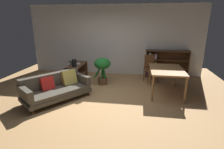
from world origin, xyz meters
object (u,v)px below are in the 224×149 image
at_px(open_laptop, 75,63).
at_px(potted_floor_plant, 102,67).
at_px(dining_table, 167,71).
at_px(fabric_couch, 56,88).
at_px(desk_speaker, 74,63).
at_px(bookshelf, 163,64).
at_px(media_console, 77,73).
at_px(dining_chair_near, 150,67).

distance_m(open_laptop, potted_floor_plant, 1.07).
bearing_deg(open_laptop, dining_table, -13.92).
bearing_deg(fabric_couch, desk_speaker, 85.20).
xyz_separation_m(open_laptop, desk_speaker, (0.11, -0.37, 0.09)).
xyz_separation_m(potted_floor_plant, dining_table, (2.02, -0.52, 0.07)).
distance_m(dining_table, bookshelf, 1.75).
bearing_deg(media_console, potted_floor_plant, -9.74).
distance_m(dining_chair_near, bookshelf, 0.87).
relative_size(potted_floor_plant, dining_chair_near, 0.96).
distance_m(media_console, dining_chair_near, 2.61).
distance_m(desk_speaker, potted_floor_plant, 0.95).
height_order(media_console, dining_table, dining_table).
height_order(media_console, open_laptop, open_laptop).
relative_size(media_console, open_laptop, 2.65).
height_order(fabric_couch, bookshelf, bookshelf).
bearing_deg(potted_floor_plant, fabric_couch, -127.09).
relative_size(desk_speaker, dining_table, 0.18).
relative_size(fabric_couch, bookshelf, 1.20).
height_order(open_laptop, bookshelf, bookshelf).
bearing_deg(potted_floor_plant, bookshelf, 29.48).
bearing_deg(open_laptop, desk_speaker, -73.61).
bearing_deg(fabric_couch, potted_floor_plant, 52.91).
bearing_deg(desk_speaker, dining_table, -7.45).
xyz_separation_m(open_laptop, dining_chair_near, (2.65, 0.29, -0.12)).
relative_size(open_laptop, potted_floor_plant, 0.48).
bearing_deg(dining_table, bookshelf, 85.70).
distance_m(media_console, bookshelf, 3.29).
xyz_separation_m(fabric_couch, potted_floor_plant, (1.03, 1.37, 0.29)).
height_order(desk_speaker, bookshelf, bookshelf).
relative_size(fabric_couch, dining_table, 1.42).
distance_m(media_console, open_laptop, 0.36).
bearing_deg(bookshelf, media_console, -161.34).
xyz_separation_m(open_laptop, potted_floor_plant, (1.04, -0.24, -0.03)).
distance_m(fabric_couch, dining_table, 3.19).
bearing_deg(bookshelf, desk_speaker, -156.32).
xyz_separation_m(media_console, dining_table, (2.98, -0.69, 0.39)).
height_order(desk_speaker, dining_table, desk_speaker).
distance_m(fabric_couch, potted_floor_plant, 1.74).
relative_size(open_laptop, dining_table, 0.33).
bearing_deg(desk_speaker, fabric_couch, -94.80).
distance_m(fabric_couch, media_console, 1.53).
xyz_separation_m(desk_speaker, dining_chair_near, (2.54, 0.66, -0.22)).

